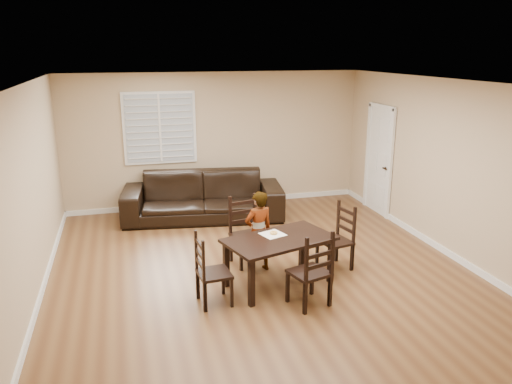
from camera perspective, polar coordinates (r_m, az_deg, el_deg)
ground at (r=7.28m, az=0.80°, el=-9.39°), size 7.00×7.00×0.00m
room at (r=6.88m, az=0.74°, el=4.99°), size 6.04×7.04×2.72m
dining_table at (r=6.77m, az=2.67°, el=-5.99°), size 1.62×1.20×0.68m
chair_near at (r=7.56m, az=-1.31°, el=-4.56°), size 0.54×0.51×1.03m
chair_far at (r=6.26m, az=6.78°, el=-9.34°), size 0.55×0.53×1.00m
chair_left at (r=6.34m, az=-5.81°, el=-9.23°), size 0.43×0.46×0.94m
chair_right at (r=7.47m, az=9.75°, el=-5.26°), size 0.49×0.51×0.97m
child at (r=7.17m, az=0.29°, el=-4.56°), size 0.50×0.39×1.20m
napkin at (r=6.86m, az=1.91°, el=-4.84°), size 0.38×0.38×0.00m
donut at (r=6.87m, az=2.03°, el=-4.64°), size 0.11×0.11×0.04m
sofa at (r=9.51m, az=-6.07°, el=-0.48°), size 3.11×1.57×0.87m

